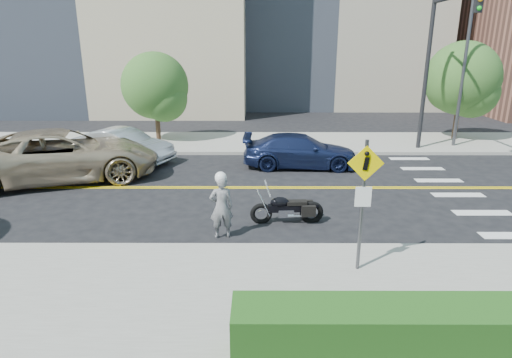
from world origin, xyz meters
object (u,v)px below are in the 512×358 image
object	(u,v)px
motorcycle	(287,202)
parked_car_silver	(123,146)
parked_car_blue	(300,151)
suv	(63,155)
pedestrian_sign	(363,194)
motorcyclist	(221,205)

from	to	relation	value
motorcycle	parked_car_silver	size ratio (longest dim) A/B	0.46
parked_car_blue	suv	bearing A→B (deg)	103.33
pedestrian_sign	parked_car_silver	world-z (taller)	pedestrian_sign
suv	parked_car_blue	xyz separation A→B (m)	(9.38, 1.90, -0.28)
pedestrian_sign	parked_car_silver	bearing A→B (deg)	129.71
motorcyclist	parked_car_blue	xyz separation A→B (m)	(2.82, 7.20, -0.22)
motorcycle	motorcyclist	bearing A→B (deg)	-154.33
parked_car_blue	parked_car_silver	bearing A→B (deg)	86.15
pedestrian_sign	parked_car_blue	size ratio (longest dim) A/B	0.61
motorcyclist	parked_car_silver	bearing A→B (deg)	-70.31
motorcyclist	parked_car_silver	size ratio (longest dim) A/B	0.41
suv	parked_car_silver	size ratio (longest dim) A/B	1.56
suv	parked_car_silver	world-z (taller)	suv
parked_car_blue	pedestrian_sign	bearing A→B (deg)	-175.40
motorcyclist	parked_car_silver	distance (m)	9.45
motorcycle	parked_car_blue	world-z (taller)	parked_car_blue
suv	parked_car_blue	size ratio (longest dim) A/B	1.45
motorcyclist	suv	distance (m)	8.43
parked_car_silver	pedestrian_sign	bearing A→B (deg)	-119.50
suv	parked_car_blue	world-z (taller)	suv
parked_car_blue	motorcycle	bearing A→B (deg)	172.95
pedestrian_sign	parked_car_blue	world-z (taller)	pedestrian_sign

